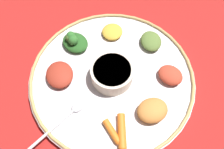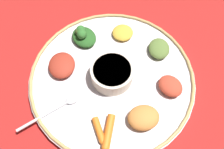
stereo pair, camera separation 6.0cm
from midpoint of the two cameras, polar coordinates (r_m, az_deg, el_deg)
ground_plane at (r=0.63m, az=2.73°, el=-1.61°), size 2.40×2.40×0.00m
platter at (r=0.62m, az=2.76°, el=-1.27°), size 0.41×0.41×0.02m
platter_rim at (r=0.61m, az=2.80°, el=-0.79°), size 0.40×0.40×0.01m
center_bowl at (r=0.60m, az=2.88°, el=0.06°), size 0.10×0.10×0.04m
spoon at (r=0.59m, az=-9.10°, el=-7.52°), size 0.06×0.15×0.01m
greens_pile at (r=0.66m, az=-4.01°, el=8.61°), size 0.09×0.08×0.04m
carrot_near_spoon at (r=0.56m, az=0.32°, el=-13.34°), size 0.07×0.02×0.02m
carrot_outer at (r=0.56m, az=2.26°, el=-13.78°), size 0.09×0.05×0.02m
mound_collards at (r=0.66m, az=13.22°, el=5.55°), size 0.08×0.07×0.02m
mound_squash at (r=0.57m, az=10.24°, el=-9.92°), size 0.06×0.07×0.03m
mound_berbere_red at (r=0.61m, az=15.90°, el=-2.80°), size 0.08×0.07×0.03m
mound_lentil_yellow at (r=0.68m, az=4.99°, el=9.25°), size 0.07×0.07×0.02m
mound_beet at (r=0.62m, az=-8.66°, el=1.86°), size 0.08×0.08×0.03m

